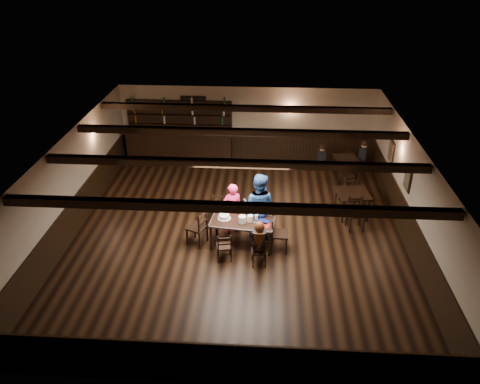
# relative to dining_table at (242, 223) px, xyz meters

# --- Properties ---
(ground) EXTENTS (10.00, 10.00, 0.00)m
(ground) POSITION_rel_dining_table_xyz_m (-0.15, 0.54, -0.68)
(ground) COLOR black
(ground) RESTS_ON ground
(room_shell) EXTENTS (9.02, 10.02, 2.71)m
(room_shell) POSITION_rel_dining_table_xyz_m (-0.14, 0.58, 1.07)
(room_shell) COLOR beige
(room_shell) RESTS_ON ground
(dining_table) EXTENTS (1.73, 1.00, 0.75)m
(dining_table) POSITION_rel_dining_table_xyz_m (0.00, 0.00, 0.00)
(dining_table) COLOR black
(dining_table) RESTS_ON ground
(chair_near_left) EXTENTS (0.43, 0.42, 0.80)m
(chair_near_left) POSITION_rel_dining_table_xyz_m (-0.41, -0.71, -0.21)
(chair_near_left) COLOR black
(chair_near_left) RESTS_ON ground
(chair_near_right) EXTENTS (0.39, 0.38, 0.77)m
(chair_near_right) POSITION_rel_dining_table_xyz_m (0.46, -0.87, -0.23)
(chair_near_right) COLOR black
(chair_near_right) RESTS_ON ground
(chair_end_left) EXTENTS (0.60, 0.61, 1.01)m
(chair_end_left) POSITION_rel_dining_table_xyz_m (-1.12, -0.02, -0.09)
(chair_end_left) COLOR black
(chair_end_left) RESTS_ON ground
(chair_end_right) EXTENTS (0.45, 0.47, 0.98)m
(chair_end_right) POSITION_rel_dining_table_xyz_m (0.88, -0.14, -0.11)
(chair_end_right) COLOR black
(chair_end_right) RESTS_ON ground
(chair_far_pushed) EXTENTS (0.39, 0.37, 0.83)m
(chair_far_pushed) POSITION_rel_dining_table_xyz_m (-0.76, 1.17, -0.19)
(chair_far_pushed) COLOR black
(chair_far_pushed) RESTS_ON ground
(woman_pink) EXTENTS (0.64, 0.53, 1.49)m
(woman_pink) POSITION_rel_dining_table_xyz_m (-0.31, 0.62, 0.07)
(woman_pink) COLOR #EE2373
(woman_pink) RESTS_ON ground
(man_blue) EXTENTS (1.07, 0.93, 1.86)m
(man_blue) POSITION_rel_dining_table_xyz_m (0.41, 0.49, 0.25)
(man_blue) COLOR navy
(man_blue) RESTS_ON ground
(seated_person) EXTENTS (0.33, 0.50, 0.82)m
(seated_person) POSITION_rel_dining_table_xyz_m (0.46, -0.82, 0.15)
(seated_person) COLOR black
(seated_person) RESTS_ON ground
(cake) EXTENTS (0.34, 0.34, 0.11)m
(cake) POSITION_rel_dining_table_xyz_m (-0.48, 0.10, 0.12)
(cake) COLOR white
(cake) RESTS_ON dining_table
(plate_stack_a) EXTENTS (0.19, 0.19, 0.18)m
(plate_stack_a) POSITION_rel_dining_table_xyz_m (0.00, -0.06, 0.17)
(plate_stack_a) COLOR white
(plate_stack_a) RESTS_ON dining_table
(plate_stack_b) EXTENTS (0.15, 0.15, 0.17)m
(plate_stack_b) POSITION_rel_dining_table_xyz_m (0.20, -0.00, 0.16)
(plate_stack_b) COLOR white
(plate_stack_b) RESTS_ON dining_table
(tea_light) EXTENTS (0.05, 0.05, 0.06)m
(tea_light) POSITION_rel_dining_table_xyz_m (0.03, 0.09, 0.10)
(tea_light) COLOR #A5A8AD
(tea_light) RESTS_ON dining_table
(salt_shaker) EXTENTS (0.03, 0.03, 0.08)m
(salt_shaker) POSITION_rel_dining_table_xyz_m (0.32, -0.14, 0.11)
(salt_shaker) COLOR silver
(salt_shaker) RESTS_ON dining_table
(pepper_shaker) EXTENTS (0.04, 0.04, 0.09)m
(pepper_shaker) POSITION_rel_dining_table_xyz_m (0.37, -0.07, 0.12)
(pepper_shaker) COLOR #A5A8AD
(pepper_shaker) RESTS_ON dining_table
(drink_glass) EXTENTS (0.08, 0.08, 0.13)m
(drink_glass) POSITION_rel_dining_table_xyz_m (0.36, 0.13, 0.14)
(drink_glass) COLOR silver
(drink_glass) RESTS_ON dining_table
(menu_red) EXTENTS (0.38, 0.32, 0.00)m
(menu_red) POSITION_rel_dining_table_xyz_m (0.54, -0.15, 0.08)
(menu_red) COLOR maroon
(menu_red) RESTS_ON dining_table
(menu_blue) EXTENTS (0.38, 0.34, 0.00)m
(menu_blue) POSITION_rel_dining_table_xyz_m (0.54, 0.04, 0.08)
(menu_blue) COLOR #0F184E
(menu_blue) RESTS_ON dining_table
(bar_counter) EXTENTS (3.94, 0.70, 2.20)m
(bar_counter) POSITION_rel_dining_table_xyz_m (-2.56, 5.26, 0.05)
(bar_counter) COLOR black
(bar_counter) RESTS_ON ground
(back_table_a) EXTENTS (1.02, 1.02, 0.75)m
(back_table_a) POSITION_rel_dining_table_xyz_m (3.09, 1.72, -0.02)
(back_table_a) COLOR black
(back_table_a) RESTS_ON ground
(back_table_b) EXTENTS (0.89, 0.89, 0.75)m
(back_table_b) POSITION_rel_dining_table_xyz_m (3.23, 4.18, -0.03)
(back_table_b) COLOR black
(back_table_b) RESTS_ON ground
(bg_patron_left) EXTENTS (0.24, 0.35, 0.67)m
(bg_patron_left) POSITION_rel_dining_table_xyz_m (2.42, 4.28, 0.12)
(bg_patron_left) COLOR black
(bg_patron_left) RESTS_ON ground
(bg_patron_right) EXTENTS (0.36, 0.45, 0.80)m
(bg_patron_right) POSITION_rel_dining_table_xyz_m (3.82, 4.42, 0.19)
(bg_patron_right) COLOR black
(bg_patron_right) RESTS_ON ground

